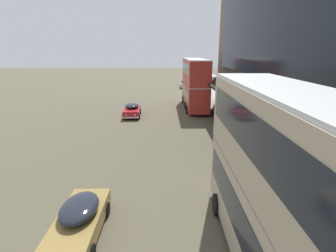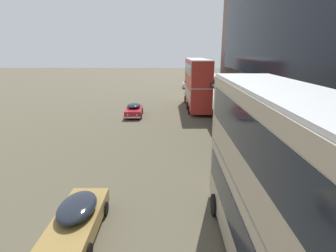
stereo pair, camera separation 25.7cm
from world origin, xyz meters
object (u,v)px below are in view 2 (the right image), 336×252
Objects in this scene: transit_bus_kerbside_front at (196,82)px; sedan_oncoming_front at (76,219)px; sedan_trailing_near at (133,110)px; transit_bus_kerbside_rear at (280,188)px; sedan_far_back at (186,84)px.

sedan_oncoming_front is (-7.62, -25.22, -2.73)m from transit_bus_kerbside_front.
sedan_trailing_near is at bearing 90.63° from sedan_oncoming_front.
transit_bus_kerbside_front is 26.48m from sedan_oncoming_front.
transit_bus_kerbside_rear is 2.31× the size of sedan_far_back.
transit_bus_kerbside_rear is at bearing -90.73° from sedan_far_back.
transit_bus_kerbside_rear is at bearing -90.83° from transit_bus_kerbside_front.
sedan_far_back is at bearing 89.27° from transit_bus_kerbside_rear.
transit_bus_kerbside_rear reaches higher than sedan_trailing_near.
sedan_trailing_near is (-7.45, 23.16, -2.72)m from transit_bus_kerbside_rear.
sedan_trailing_near is at bearing -108.10° from sedan_far_back.
transit_bus_kerbside_rear is 24.48m from sedan_trailing_near.
sedan_oncoming_front is (-7.22, 2.35, -2.73)m from transit_bus_kerbside_rear.
transit_bus_kerbside_front is 2.30× the size of sedan_far_back.
sedan_trailing_near is 20.81m from sedan_oncoming_front.
transit_bus_kerbside_rear is 2.35× the size of sedan_oncoming_front.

